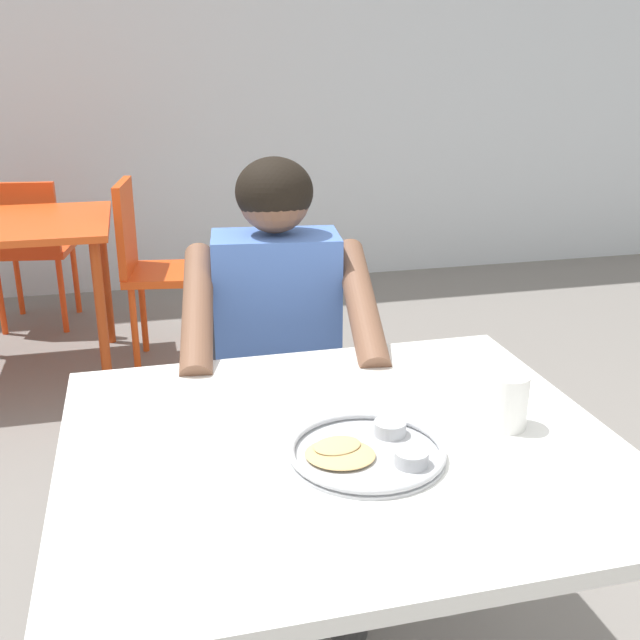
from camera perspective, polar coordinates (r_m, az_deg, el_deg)
back_wall at (r=4.85m, az=-11.46°, el=22.42°), size 12.00×0.12×3.40m
table_foreground at (r=1.44m, az=1.63°, el=-11.92°), size 1.03×0.89×0.75m
thali_tray at (r=1.35m, az=3.65°, el=-9.92°), size 0.28×0.28×0.03m
drinking_cup at (r=1.47m, az=14.17°, el=-5.91°), size 0.08×0.08×0.11m
chair_foreground at (r=2.27m, az=-3.57°, el=-4.45°), size 0.45×0.44×0.86m
diner_foreground at (r=1.98m, az=-3.15°, el=-1.59°), size 0.54×0.59×1.18m
table_background_red at (r=3.61m, az=-22.28°, el=5.59°), size 0.82×0.81×0.74m
chair_red_right at (r=3.61m, az=-12.84°, el=4.48°), size 0.45×0.44×0.89m
chair_red_far at (r=4.31m, az=-21.41°, el=5.58°), size 0.46×0.47×0.82m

